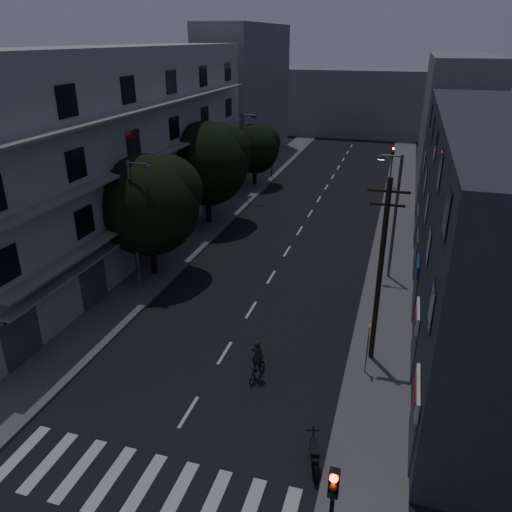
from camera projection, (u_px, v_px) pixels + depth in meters
The scene contains 23 objects.
ground at pixel (301, 229), 41.26m from camera, with size 160.00×160.00×0.00m, color black.
sidewalk_left at pixel (216, 219), 43.19m from camera, with size 3.00×90.00×0.15m, color #565659.
sidewalk_right at pixel (394, 237), 39.27m from camera, with size 3.00×90.00×0.15m, color #565659.
crosswalk at pixel (143, 487), 17.58m from camera, with size 10.90×3.00×0.01m.
lane_markings at pixel (315, 206), 46.74m from camera, with size 0.15×60.50×0.01m.
building_left at pixel (119, 153), 35.44m from camera, with size 7.00×36.00×14.00m.
building_right at pixel (485, 224), 26.26m from camera, with size 6.19×28.00×11.00m.
building_far_left at pixel (246, 95), 61.35m from camera, with size 6.00×20.00×16.00m, color slate.
building_far_right at pixel (454, 124), 50.41m from camera, with size 6.00×20.00×13.00m, color slate.
building_far_end at pixel (361, 103), 78.71m from camera, with size 24.00×8.00×10.00m, color slate.
tree_near at pixel (150, 201), 31.22m from camera, with size 6.42×6.42×7.92m.
tree_mid at pixel (208, 160), 40.38m from camera, with size 6.80×6.80×8.36m.
tree_far at pixel (255, 147), 51.70m from camera, with size 5.08×5.08×6.29m.
traffic_signal_near at pixel (332, 503), 13.34m from camera, with size 0.28×0.37×4.10m.
traffic_signal_far_right at pixel (392, 158), 51.24m from camera, with size 0.28×0.37×4.10m.
traffic_signal_far_left at pixel (272, 151), 54.75m from camera, with size 0.28×0.37×4.10m.
street_lamp_left_near at pixel (136, 221), 29.42m from camera, with size 1.51×0.25×8.00m.
street_lamp_right at pixel (394, 211), 30.98m from camera, with size 1.51×0.25×8.00m.
street_lamp_left_far at pixel (243, 152), 46.96m from camera, with size 1.51×0.25×8.00m.
utility_pole at pixel (380, 270), 22.59m from camera, with size 1.80×0.24×9.00m.
bus_stop_sign at pixel (368, 340), 22.69m from camera, with size 0.06×0.35×2.52m.
motorcycle at pixel (314, 456), 18.23m from camera, with size 0.77×1.94×1.27m.
cyclist at pixel (257, 366), 22.90m from camera, with size 0.79×1.68×2.05m.
Camera 1 is at (7.50, -13.13, 14.54)m, focal length 35.00 mm.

